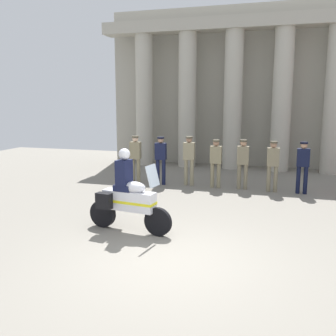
{
  "coord_description": "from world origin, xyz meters",
  "views": [
    {
      "loc": [
        1.86,
        -6.4,
        2.95
      ],
      "look_at": [
        -1.15,
        3.77,
        1.05
      ],
      "focal_mm": 40.65,
      "sensor_mm": 36.0,
      "label": 1
    }
  ],
  "objects_px": {
    "officer_in_row_1": "(161,157)",
    "officer_in_row_5": "(273,162)",
    "briefcase_on_ground": "(127,177)",
    "officer_in_row_4": "(243,160)",
    "officer_in_row_6": "(303,163)",
    "officer_in_row_2": "(189,157)",
    "officer_in_row_3": "(216,160)",
    "officer_in_row_0": "(135,155)",
    "motorcycle_with_rider": "(126,197)"
  },
  "relations": [
    {
      "from": "officer_in_row_6",
      "to": "motorcycle_with_rider",
      "type": "bearing_deg",
      "value": 48.63
    },
    {
      "from": "officer_in_row_3",
      "to": "officer_in_row_5",
      "type": "distance_m",
      "value": 1.86
    },
    {
      "from": "officer_in_row_0",
      "to": "motorcycle_with_rider",
      "type": "distance_m",
      "value": 5.12
    },
    {
      "from": "briefcase_on_ground",
      "to": "officer_in_row_6",
      "type": "bearing_deg",
      "value": -0.77
    },
    {
      "from": "officer_in_row_3",
      "to": "officer_in_row_6",
      "type": "relative_size",
      "value": 0.99
    },
    {
      "from": "officer_in_row_0",
      "to": "officer_in_row_1",
      "type": "bearing_deg",
      "value": 177.88
    },
    {
      "from": "officer_in_row_2",
      "to": "officer_in_row_5",
      "type": "relative_size",
      "value": 1.04
    },
    {
      "from": "officer_in_row_4",
      "to": "officer_in_row_6",
      "type": "xyz_separation_m",
      "value": [
        1.88,
        -0.1,
        0.0
      ]
    },
    {
      "from": "officer_in_row_4",
      "to": "officer_in_row_5",
      "type": "distance_m",
      "value": 0.97
    },
    {
      "from": "officer_in_row_1",
      "to": "officer_in_row_5",
      "type": "xyz_separation_m",
      "value": [
        3.8,
        -0.0,
        -0.02
      ]
    },
    {
      "from": "officer_in_row_6",
      "to": "briefcase_on_ground",
      "type": "distance_m",
      "value": 6.07
    },
    {
      "from": "officer_in_row_1",
      "to": "officer_in_row_6",
      "type": "height_order",
      "value": "officer_in_row_1"
    },
    {
      "from": "briefcase_on_ground",
      "to": "motorcycle_with_rider",
      "type": "bearing_deg",
      "value": -67.65
    },
    {
      "from": "officer_in_row_0",
      "to": "officer_in_row_2",
      "type": "relative_size",
      "value": 0.99
    },
    {
      "from": "briefcase_on_ground",
      "to": "officer_in_row_5",
      "type": "bearing_deg",
      "value": -0.93
    },
    {
      "from": "officer_in_row_2",
      "to": "officer_in_row_4",
      "type": "height_order",
      "value": "officer_in_row_2"
    },
    {
      "from": "officer_in_row_2",
      "to": "officer_in_row_6",
      "type": "xyz_separation_m",
      "value": [
        3.73,
        -0.17,
        -0.03
      ]
    },
    {
      "from": "officer_in_row_0",
      "to": "officer_in_row_3",
      "type": "bearing_deg",
      "value": 179.16
    },
    {
      "from": "officer_in_row_2",
      "to": "officer_in_row_3",
      "type": "xyz_separation_m",
      "value": [
        0.96,
        -0.12,
        -0.05
      ]
    },
    {
      "from": "officer_in_row_1",
      "to": "officer_in_row_3",
      "type": "bearing_deg",
      "value": 179.79
    },
    {
      "from": "officer_in_row_2",
      "to": "officer_in_row_3",
      "type": "height_order",
      "value": "officer_in_row_2"
    },
    {
      "from": "officer_in_row_0",
      "to": "motorcycle_with_rider",
      "type": "xyz_separation_m",
      "value": [
        1.66,
        -4.84,
        -0.21
      ]
    },
    {
      "from": "officer_in_row_5",
      "to": "officer_in_row_3",
      "type": "bearing_deg",
      "value": -3.54
    },
    {
      "from": "officer_in_row_1",
      "to": "briefcase_on_ground",
      "type": "xyz_separation_m",
      "value": [
        -1.31,
        0.08,
        -0.82
      ]
    },
    {
      "from": "officer_in_row_2",
      "to": "officer_in_row_6",
      "type": "height_order",
      "value": "officer_in_row_2"
    },
    {
      "from": "officer_in_row_3",
      "to": "officer_in_row_1",
      "type": "bearing_deg",
      "value": -0.21
    },
    {
      "from": "officer_in_row_5",
      "to": "officer_in_row_6",
      "type": "relative_size",
      "value": 1.0
    },
    {
      "from": "officer_in_row_4",
      "to": "officer_in_row_0",
      "type": "bearing_deg",
      "value": -0.33
    },
    {
      "from": "officer_in_row_5",
      "to": "motorcycle_with_rider",
      "type": "relative_size",
      "value": 0.79
    },
    {
      "from": "officer_in_row_1",
      "to": "officer_in_row_0",
      "type": "bearing_deg",
      "value": -2.12
    },
    {
      "from": "officer_in_row_4",
      "to": "motorcycle_with_rider",
      "type": "distance_m",
      "value": 5.38
    },
    {
      "from": "officer_in_row_1",
      "to": "officer_in_row_6",
      "type": "distance_m",
      "value": 4.71
    },
    {
      "from": "officer_in_row_0",
      "to": "officer_in_row_3",
      "type": "distance_m",
      "value": 2.88
    },
    {
      "from": "officer_in_row_4",
      "to": "officer_in_row_2",
      "type": "bearing_deg",
      "value": -3.86
    },
    {
      "from": "officer_in_row_3",
      "to": "officer_in_row_6",
      "type": "distance_m",
      "value": 2.78
    },
    {
      "from": "officer_in_row_4",
      "to": "officer_in_row_6",
      "type": "distance_m",
      "value": 1.88
    },
    {
      "from": "officer_in_row_2",
      "to": "officer_in_row_3",
      "type": "distance_m",
      "value": 0.96
    },
    {
      "from": "officer_in_row_0",
      "to": "officer_in_row_2",
      "type": "height_order",
      "value": "officer_in_row_2"
    },
    {
      "from": "officer_in_row_2",
      "to": "officer_in_row_6",
      "type": "bearing_deg",
      "value": 175.59
    },
    {
      "from": "officer_in_row_2",
      "to": "briefcase_on_ground",
      "type": "relative_size",
      "value": 4.78
    },
    {
      "from": "officer_in_row_6",
      "to": "officer_in_row_2",
      "type": "bearing_deg",
      "value": -4.41
    },
    {
      "from": "officer_in_row_2",
      "to": "briefcase_on_ground",
      "type": "xyz_separation_m",
      "value": [
        -2.28,
        -0.09,
        -0.84
      ]
    },
    {
      "from": "officer_in_row_0",
      "to": "officer_in_row_6",
      "type": "relative_size",
      "value": 1.02
    },
    {
      "from": "officer_in_row_3",
      "to": "motorcycle_with_rider",
      "type": "distance_m",
      "value": 5.04
    },
    {
      "from": "officer_in_row_6",
      "to": "briefcase_on_ground",
      "type": "relative_size",
      "value": 4.62
    },
    {
      "from": "officer_in_row_4",
      "to": "officer_in_row_5",
      "type": "height_order",
      "value": "officer_in_row_4"
    },
    {
      "from": "officer_in_row_2",
      "to": "motorcycle_with_rider",
      "type": "distance_m",
      "value": 5.02
    },
    {
      "from": "officer_in_row_3",
      "to": "motorcycle_with_rider",
      "type": "bearing_deg",
      "value": 74.2
    },
    {
      "from": "motorcycle_with_rider",
      "to": "officer_in_row_4",
      "type": "bearing_deg",
      "value": 75.35
    },
    {
      "from": "officer_in_row_2",
      "to": "officer_in_row_5",
      "type": "bearing_deg",
      "value": 174.71
    }
  ]
}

